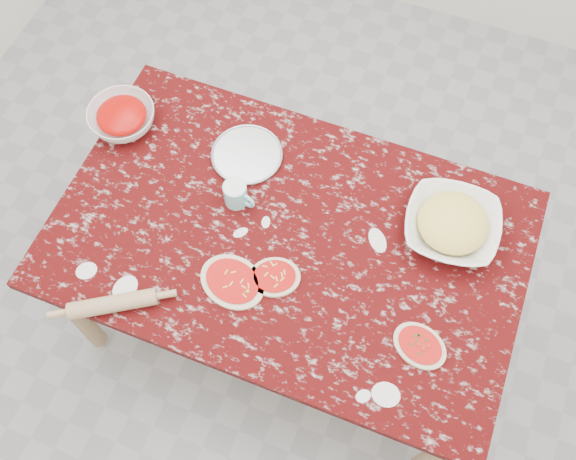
# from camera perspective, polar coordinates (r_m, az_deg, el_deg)

# --- Properties ---
(ground) EXTENTS (4.00, 4.00, 0.00)m
(ground) POSITION_cam_1_polar(r_m,az_deg,el_deg) (2.88, -0.00, -7.22)
(ground) COLOR gray
(worktable) EXTENTS (1.60, 1.00, 0.75)m
(worktable) POSITION_cam_1_polar(r_m,az_deg,el_deg) (2.26, -0.00, -1.52)
(worktable) COLOR #390606
(worktable) RESTS_ON ground
(pizza_tray) EXTENTS (0.34, 0.34, 0.01)m
(pizza_tray) POSITION_cam_1_polar(r_m,az_deg,el_deg) (2.35, -3.67, 6.67)
(pizza_tray) COLOR #B2B2B7
(pizza_tray) RESTS_ON worktable
(sauce_bowl) EXTENTS (0.29, 0.29, 0.08)m
(sauce_bowl) POSITION_cam_1_polar(r_m,az_deg,el_deg) (2.47, -14.51, 9.63)
(sauce_bowl) COLOR white
(sauce_bowl) RESTS_ON worktable
(cheese_bowl) EXTENTS (0.35, 0.35, 0.08)m
(cheese_bowl) POSITION_cam_1_polar(r_m,az_deg,el_deg) (2.23, 14.32, 0.36)
(cheese_bowl) COLOR white
(cheese_bowl) RESTS_ON worktable
(flour_mug) EXTENTS (0.12, 0.08, 0.09)m
(flour_mug) POSITION_cam_1_polar(r_m,az_deg,el_deg) (2.21, -4.62, 3.20)
(flour_mug) COLOR #88DDE4
(flour_mug) RESTS_ON worktable
(pizza_left) EXTENTS (0.26, 0.23, 0.02)m
(pizza_left) POSITION_cam_1_polar(r_m,az_deg,el_deg) (2.11, -4.97, -4.61)
(pizza_left) COLOR beige
(pizza_left) RESTS_ON worktable
(pizza_mid) EXTENTS (0.21, 0.20, 0.02)m
(pizza_mid) POSITION_cam_1_polar(r_m,az_deg,el_deg) (2.11, -1.19, -4.20)
(pizza_mid) COLOR beige
(pizza_mid) RESTS_ON worktable
(pizza_right) EXTENTS (0.21, 0.18, 0.02)m
(pizza_right) POSITION_cam_1_polar(r_m,az_deg,el_deg) (2.08, 11.62, -10.04)
(pizza_right) COLOR beige
(pizza_right) RESTS_ON worktable
(rolling_pin) EXTENTS (0.27, 0.20, 0.06)m
(rolling_pin) POSITION_cam_1_polar(r_m,az_deg,el_deg) (2.13, -15.32, -6.35)
(rolling_pin) COLOR tan
(rolling_pin) RESTS_ON worktable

